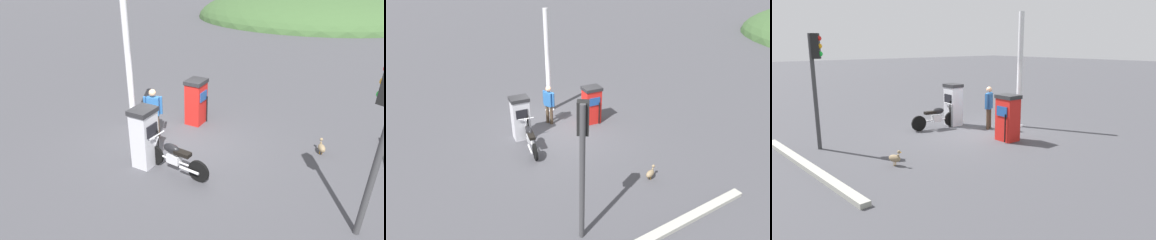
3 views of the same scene
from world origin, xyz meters
TOP-DOWN VIEW (x-y plane):
  - ground_plane at (0.00, 0.00)m, footprint 120.00×120.00m
  - fuel_pump_near at (-0.17, -1.45)m, footprint 0.59×0.67m
  - fuel_pump_far at (-0.17, 1.46)m, footprint 0.63×0.72m
  - motorcycle_near_pump at (0.69, -1.40)m, footprint 1.95×0.57m
  - attendant_person at (-0.81, -0.11)m, footprint 0.54×0.35m
  - wandering_duck at (3.91, 1.28)m, footprint 0.30×0.43m
  - roadside_traffic_light at (4.87, -1.49)m, footprint 0.39×0.31m
  - canopy_support_pole at (-1.97, 0.33)m, footprint 0.40×0.40m
  - road_edge_kerb at (5.75, 0.00)m, footprint 0.67×6.18m

SIDE VIEW (x-z plane):
  - ground_plane at x=0.00m, z-range 0.00..0.00m
  - road_edge_kerb at x=5.75m, z-range 0.00..0.12m
  - wandering_duck at x=3.91m, z-range -0.01..0.43m
  - motorcycle_near_pump at x=0.69m, z-range -0.03..0.90m
  - fuel_pump_far at x=-0.17m, z-range 0.01..1.54m
  - fuel_pump_near at x=-0.17m, z-range 0.01..1.63m
  - attendant_person at x=-0.81m, z-range 0.11..1.70m
  - canopy_support_pole at x=-1.97m, z-range -0.08..4.21m
  - roadside_traffic_light at x=4.87m, z-range 0.64..4.08m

